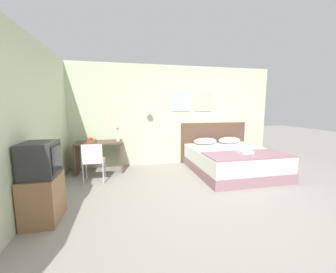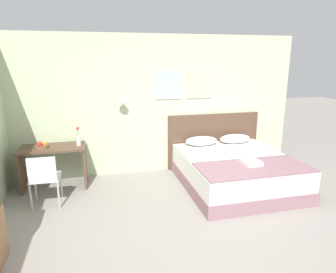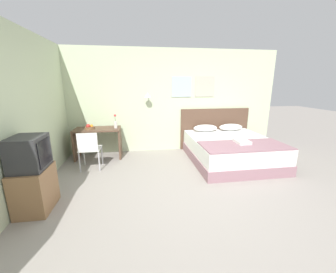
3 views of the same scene
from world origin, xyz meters
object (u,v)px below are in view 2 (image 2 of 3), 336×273
throw_blanket (254,167)px  flower_vase (78,139)px  folded_towel_near_foot (251,162)px  bed (235,171)px  headboard (213,140)px  desk_chair (44,176)px  pillow_right (235,139)px  pillow_left (201,141)px  desk (54,160)px  fruit_bowl (41,145)px

throw_blanket → flower_vase: 2.97m
folded_towel_near_foot → flower_vase: size_ratio=1.02×
bed → throw_blanket: 0.66m
headboard → desk_chair: size_ratio=2.34×
throw_blanket → desk_chair: size_ratio=2.13×
pillow_right → headboard: bearing=144.0°
bed → headboard: headboard is taller
desk_chair → pillow_right: bearing=13.3°
pillow_left → desk: 2.74m
folded_towel_near_foot → desk_chair: (-3.17, 0.42, -0.11)m
headboard → fruit_bowl: bearing=-173.4°
desk_chair → flower_vase: (0.49, 0.72, 0.36)m
folded_towel_near_foot → desk_chair: 3.20m
headboard → throw_blanket: bearing=-90.0°
bed → pillow_right: (0.36, 0.80, 0.37)m
folded_towel_near_foot → fruit_bowl: 3.48m
headboard → pillow_right: (0.36, -0.26, 0.08)m
pillow_left → flower_vase: flower_vase is taller
pillow_right → flower_vase: (-3.01, -0.10, 0.21)m
pillow_right → desk_chair: 3.61m
bed → flower_vase: flower_vase is taller
flower_vase → folded_towel_near_foot: bearing=-23.2°
flower_vase → fruit_bowl: bearing=-178.7°
desk → desk_chair: bearing=-94.2°
pillow_right → bed: bearing=-114.2°
headboard → pillow_right: headboard is taller
pillow_right → folded_towel_near_foot: (-0.34, -1.25, -0.03)m
folded_towel_near_foot → fruit_bowl: (-3.28, 1.13, 0.18)m
headboard → pillow_left: 0.45m
pillow_left → throw_blanket: pillow_left is taller
bed → headboard: 1.10m
bed → pillow_left: size_ratio=3.23×
pillow_right → folded_towel_near_foot: pillow_right is taller
desk → pillow_right: bearing=1.4°
pillow_left → flower_vase: 2.31m
bed → desk: (-3.09, 0.71, 0.23)m
pillow_left → fruit_bowl: size_ratio=2.89×
bed → fruit_bowl: 3.37m
bed → pillow_left: 0.95m
desk_chair → fruit_bowl: (-0.11, 0.71, 0.29)m
pillow_right → throw_blanket: bearing=-104.4°
throw_blanket → pillow_right: bearing=75.6°
headboard → desk_chair: 3.33m
pillow_left → throw_blanket: 1.44m
bed → pillow_right: pillow_right is taller
bed → headboard: size_ratio=1.06×
headboard → folded_towel_near_foot: size_ratio=5.65×
folded_towel_near_foot → fruit_bowl: size_ratio=1.55×
desk → headboard: bearing=6.3°
bed → folded_towel_near_foot: 0.56m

